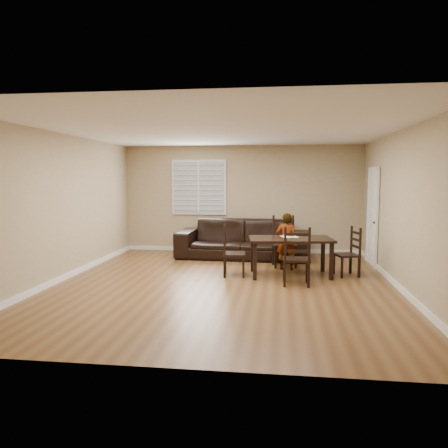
{
  "coord_description": "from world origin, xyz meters",
  "views": [
    {
      "loc": [
        0.98,
        -7.56,
        1.88
      ],
      "look_at": [
        -0.1,
        0.76,
        1.0
      ],
      "focal_mm": 35.0,
      "sensor_mm": 36.0,
      "label": 1
    }
  ],
  "objects_px": {
    "dining_table": "(291,243)",
    "chair_near": "(283,243)",
    "chair_right": "(352,254)",
    "sofa": "(243,239)",
    "chair_left": "(228,253)",
    "child": "(286,241)",
    "donut": "(290,235)",
    "chair_far": "(297,259)"
  },
  "relations": [
    {
      "from": "dining_table",
      "to": "donut",
      "type": "bearing_deg",
      "value": 83.66
    },
    {
      "from": "dining_table",
      "to": "sofa",
      "type": "bearing_deg",
      "value": 113.6
    },
    {
      "from": "chair_far",
      "to": "chair_right",
      "type": "height_order",
      "value": "chair_far"
    },
    {
      "from": "dining_table",
      "to": "chair_far",
      "type": "distance_m",
      "value": 0.86
    },
    {
      "from": "donut",
      "to": "child",
      "type": "bearing_deg",
      "value": 99.88
    },
    {
      "from": "chair_left",
      "to": "chair_right",
      "type": "height_order",
      "value": "chair_left"
    },
    {
      "from": "dining_table",
      "to": "chair_left",
      "type": "bearing_deg",
      "value": 179.86
    },
    {
      "from": "child",
      "to": "sofa",
      "type": "xyz_separation_m",
      "value": [
        -1.0,
        1.24,
        -0.14
      ]
    },
    {
      "from": "chair_left",
      "to": "dining_table",
      "type": "bearing_deg",
      "value": -88.74
    },
    {
      "from": "dining_table",
      "to": "chair_near",
      "type": "relative_size",
      "value": 1.54
    },
    {
      "from": "dining_table",
      "to": "chair_right",
      "type": "distance_m",
      "value": 1.22
    },
    {
      "from": "dining_table",
      "to": "chair_right",
      "type": "height_order",
      "value": "chair_right"
    },
    {
      "from": "child",
      "to": "sofa",
      "type": "bearing_deg",
      "value": -43.38
    },
    {
      "from": "chair_left",
      "to": "sofa",
      "type": "xyz_separation_m",
      "value": [
        0.12,
        1.95,
        0.01
      ]
    },
    {
      "from": "chair_left",
      "to": "donut",
      "type": "relative_size",
      "value": 9.29
    },
    {
      "from": "chair_far",
      "to": "donut",
      "type": "relative_size",
      "value": 9.94
    },
    {
      "from": "chair_right",
      "to": "sofa",
      "type": "distance_m",
      "value": 2.79
    },
    {
      "from": "chair_left",
      "to": "donut",
      "type": "xyz_separation_m",
      "value": [
        1.19,
        0.32,
        0.32
      ]
    },
    {
      "from": "chair_right",
      "to": "sofa",
      "type": "bearing_deg",
      "value": -142.83
    },
    {
      "from": "chair_right",
      "to": "donut",
      "type": "bearing_deg",
      "value": -107.37
    },
    {
      "from": "dining_table",
      "to": "chair_left",
      "type": "xyz_separation_m",
      "value": [
        -1.19,
        -0.14,
        -0.2
      ]
    },
    {
      "from": "chair_near",
      "to": "chair_left",
      "type": "distance_m",
      "value": 1.57
    },
    {
      "from": "chair_far",
      "to": "chair_left",
      "type": "xyz_separation_m",
      "value": [
        -1.28,
        0.7,
        -0.03
      ]
    },
    {
      "from": "chair_far",
      "to": "chair_near",
      "type": "bearing_deg",
      "value": -84.49
    },
    {
      "from": "child",
      "to": "sofa",
      "type": "height_order",
      "value": "child"
    },
    {
      "from": "chair_right",
      "to": "donut",
      "type": "relative_size",
      "value": 8.99
    },
    {
      "from": "donut",
      "to": "chair_left",
      "type": "bearing_deg",
      "value": -164.87
    },
    {
      "from": "chair_left",
      "to": "sofa",
      "type": "relative_size",
      "value": 0.32
    },
    {
      "from": "chair_near",
      "to": "chair_far",
      "type": "distance_m",
      "value": 1.86
    },
    {
      "from": "dining_table",
      "to": "child",
      "type": "height_order",
      "value": "child"
    },
    {
      "from": "chair_far",
      "to": "chair_right",
      "type": "distance_m",
      "value": 1.49
    },
    {
      "from": "chair_far",
      "to": "donut",
      "type": "distance_m",
      "value": 1.06
    },
    {
      "from": "child",
      "to": "donut",
      "type": "height_order",
      "value": "child"
    },
    {
      "from": "chair_far",
      "to": "child",
      "type": "relative_size",
      "value": 0.89
    },
    {
      "from": "dining_table",
      "to": "chair_far",
      "type": "xyz_separation_m",
      "value": [
        0.09,
        -0.84,
        -0.17
      ]
    },
    {
      "from": "chair_left",
      "to": "chair_right",
      "type": "bearing_deg",
      "value": -88.21
    },
    {
      "from": "chair_near",
      "to": "sofa",
      "type": "height_order",
      "value": "chair_near"
    },
    {
      "from": "chair_far",
      "to": "chair_left",
      "type": "relative_size",
      "value": 1.07
    },
    {
      "from": "chair_near",
      "to": "donut",
      "type": "bearing_deg",
      "value": -89.7
    },
    {
      "from": "child",
      "to": "chair_far",
      "type": "bearing_deg",
      "value": 104.26
    },
    {
      "from": "dining_table",
      "to": "chair_near",
      "type": "height_order",
      "value": "chair_near"
    },
    {
      "from": "dining_table",
      "to": "chair_left",
      "type": "relative_size",
      "value": 1.7
    }
  ]
}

